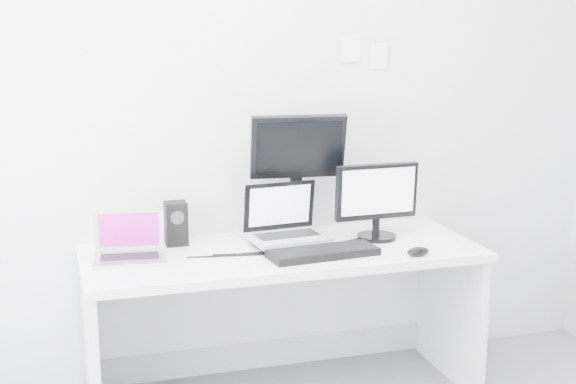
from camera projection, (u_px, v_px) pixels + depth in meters
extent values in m
plane|color=silver|center=(262.00, 106.00, 3.86)|extent=(3.60, 0.00, 3.60)
cube|color=white|center=(283.00, 325.00, 3.74)|extent=(1.80, 0.70, 0.73)
cube|color=#BCBCC2|center=(129.00, 236.00, 3.45)|extent=(0.33, 0.26, 0.23)
cube|color=black|center=(176.00, 223.00, 3.72)|extent=(0.10, 0.10, 0.20)
cube|color=#A4A7AB|center=(289.00, 215.00, 3.69)|extent=(0.37, 0.30, 0.29)
cube|color=black|center=(297.00, 174.00, 3.82)|extent=(0.46, 0.21, 0.61)
cube|color=black|center=(377.00, 200.00, 3.80)|extent=(0.42, 0.20, 0.38)
cube|color=black|center=(323.00, 253.00, 3.55)|extent=(0.50, 0.22, 0.03)
ellipsoid|color=black|center=(418.00, 251.00, 3.57)|extent=(0.13, 0.10, 0.04)
cube|color=white|center=(351.00, 48.00, 3.93)|extent=(0.10, 0.00, 0.14)
cube|color=white|center=(379.00, 56.00, 3.98)|extent=(0.09, 0.00, 0.13)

